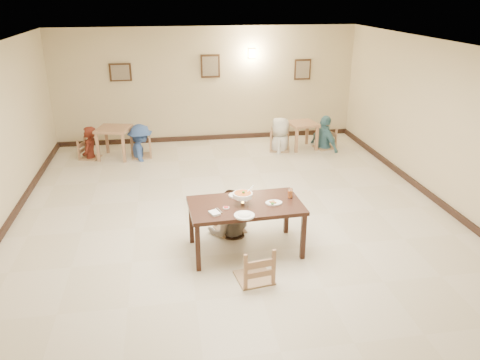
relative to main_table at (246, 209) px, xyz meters
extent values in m
plane|color=beige|center=(0.01, 1.03, -0.73)|extent=(10.00, 10.00, 0.00)
plane|color=white|center=(0.01, 1.03, 2.27)|extent=(10.00, 10.00, 0.00)
plane|color=beige|center=(0.01, 6.03, 0.77)|extent=(10.00, 0.00, 10.00)
plane|color=beige|center=(0.01, -3.97, 0.77)|extent=(10.00, 0.00, 10.00)
plane|color=beige|center=(4.01, 1.03, 0.77)|extent=(0.00, 10.00, 10.00)
cube|color=black|center=(0.01, 6.00, -0.67)|extent=(8.00, 0.06, 0.12)
cube|color=black|center=(-3.96, 1.03, -0.67)|extent=(0.06, 10.00, 0.12)
cube|color=black|center=(3.98, 1.03, -0.67)|extent=(0.06, 10.00, 0.12)
cube|color=#342013|center=(-2.19, 5.99, 1.17)|extent=(0.55, 0.03, 0.45)
cube|color=gray|center=(-2.19, 5.97, 1.17)|extent=(0.45, 0.01, 0.37)
cube|color=#342013|center=(0.11, 5.99, 1.27)|extent=(0.50, 0.03, 0.60)
cube|color=gray|center=(0.11, 5.97, 1.27)|extent=(0.41, 0.01, 0.49)
cube|color=#342013|center=(2.61, 5.99, 1.12)|extent=(0.45, 0.03, 0.55)
cube|color=gray|center=(2.61, 5.97, 1.12)|extent=(0.37, 0.01, 0.45)
cube|color=#FFD88C|center=(1.21, 5.99, 1.57)|extent=(0.16, 0.05, 0.22)
cube|color=#341910|center=(0.00, 0.00, 0.05)|extent=(1.77, 1.05, 0.06)
cube|color=#341910|center=(-0.78, -0.46, -0.35)|extent=(0.07, 0.07, 0.75)
cube|color=#341910|center=(0.82, -0.39, -0.35)|extent=(0.07, 0.07, 0.75)
cube|color=#341910|center=(-0.82, 0.39, -0.35)|extent=(0.07, 0.07, 0.75)
cube|color=#341910|center=(0.78, 0.46, -0.35)|extent=(0.07, 0.07, 0.75)
cube|color=tan|center=(-0.15, 0.70, -0.29)|extent=(0.45, 0.45, 0.05)
cube|color=tan|center=(-0.01, -0.81, -0.24)|extent=(0.49, 0.49, 0.05)
imported|color=gray|center=(-0.16, 0.60, 0.07)|extent=(0.82, 0.66, 1.59)
torus|color=silver|center=(-0.05, -0.02, 0.21)|extent=(0.23, 0.23, 0.01)
cylinder|color=silver|center=(-0.05, -0.02, 0.10)|extent=(0.06, 0.06, 0.03)
cone|color=#FFA526|center=(-0.05, -0.02, 0.14)|extent=(0.03, 0.03, 0.05)
cylinder|color=white|center=(-0.05, -0.02, 0.24)|extent=(0.30, 0.30, 0.07)
cylinder|color=#B9541D|center=(-0.05, -0.02, 0.27)|extent=(0.26, 0.26, 0.02)
sphere|color=#2D7223|center=(-0.04, -0.03, 0.29)|extent=(0.04, 0.04, 0.04)
cylinder|color=silver|center=(0.07, 0.04, 0.30)|extent=(0.14, 0.09, 0.10)
cylinder|color=silver|center=(0.04, 0.04, 0.14)|extent=(0.01, 0.01, 0.14)
cylinder|color=silver|center=(-0.14, 0.04, 0.14)|extent=(0.01, 0.01, 0.14)
cylinder|color=silver|center=(-0.05, -0.12, 0.14)|extent=(0.01, 0.01, 0.14)
cylinder|color=white|center=(-0.06, 0.31, 0.09)|extent=(0.32, 0.32, 0.02)
ellipsoid|color=white|center=(-0.06, 0.31, 0.10)|extent=(0.21, 0.18, 0.07)
cylinder|color=white|center=(-0.09, -0.41, 0.09)|extent=(0.30, 0.30, 0.02)
ellipsoid|color=white|center=(-0.09, -0.41, 0.10)|extent=(0.20, 0.17, 0.07)
cylinder|color=white|center=(0.43, -0.06, 0.09)|extent=(0.26, 0.26, 0.02)
sphere|color=#2D7223|center=(0.39, -0.13, 0.12)|extent=(0.04, 0.04, 0.04)
cylinder|color=white|center=(-0.32, -0.11, 0.09)|extent=(0.10, 0.10, 0.02)
cylinder|color=#A81B1F|center=(-0.32, -0.11, 0.10)|extent=(0.07, 0.07, 0.01)
cube|color=white|center=(-0.51, -0.27, 0.10)|extent=(0.18, 0.20, 0.03)
cube|color=silver|center=(-0.46, -0.18, 0.09)|extent=(0.07, 0.18, 0.01)
cube|color=silver|center=(-0.42, -0.18, 0.09)|extent=(0.07, 0.18, 0.01)
cylinder|color=white|center=(0.73, 0.11, 0.16)|extent=(0.08, 0.08, 0.15)
cylinder|color=orange|center=(0.73, 0.11, 0.14)|extent=(0.07, 0.07, 0.11)
cube|color=#A67B5B|center=(-2.39, 4.90, 0.00)|extent=(0.92, 0.92, 0.06)
cube|color=#A67B5B|center=(-2.77, 4.67, -0.38)|extent=(0.07, 0.07, 0.70)
cube|color=#A67B5B|center=(-2.16, 4.51, -0.38)|extent=(0.07, 0.07, 0.70)
cube|color=#A67B5B|center=(-2.62, 5.28, -0.38)|extent=(0.07, 0.07, 0.70)
cube|color=#A67B5B|center=(-2.00, 5.13, -0.38)|extent=(0.07, 0.07, 0.70)
cube|color=#A67B5B|center=(2.34, 4.86, -0.07)|extent=(0.79, 0.79, 0.06)
cube|color=#A67B5B|center=(2.10, 4.54, -0.41)|extent=(0.07, 0.07, 0.63)
cube|color=#A67B5B|center=(2.67, 4.63, -0.41)|extent=(0.07, 0.07, 0.63)
cube|color=#A67B5B|center=(2.02, 5.10, -0.41)|extent=(0.07, 0.07, 0.63)
cube|color=#A67B5B|center=(2.58, 5.19, -0.41)|extent=(0.07, 0.07, 0.63)
cube|color=tan|center=(-3.01, 4.93, -0.30)|extent=(0.44, 0.44, 0.05)
cube|color=tan|center=(-1.77, 4.86, -0.25)|extent=(0.49, 0.49, 0.05)
cube|color=tan|center=(1.74, 4.80, -0.25)|extent=(0.49, 0.49, 0.05)
cube|color=tan|center=(2.94, 4.79, -0.27)|extent=(0.47, 0.47, 0.05)
imported|color=#591E13|center=(-3.01, 4.93, 0.07)|extent=(0.48, 0.64, 1.60)
imported|color=#4063AA|center=(-1.77, 4.86, 0.09)|extent=(0.81, 1.16, 1.63)
imported|color=silver|center=(1.74, 4.80, 0.13)|extent=(0.79, 0.97, 1.72)
imported|color=teal|center=(2.94, 4.79, 0.13)|extent=(0.76, 1.09, 1.72)
camera|label=1|loc=(-1.13, -6.39, 3.12)|focal=35.00mm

